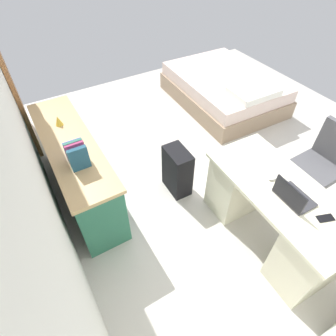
{
  "coord_description": "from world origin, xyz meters",
  "views": [
    {
      "loc": [
        -2.08,
        1.91,
        2.6
      ],
      "look_at": [
        -0.36,
        0.9,
        0.6
      ],
      "focal_mm": 29.6,
      "sensor_mm": 36.0,
      "label": 1
    }
  ],
  "objects": [
    {
      "name": "figurine_small",
      "position": [
        0.64,
        1.68,
        0.85
      ],
      "size": [
        0.08,
        0.08,
        0.11
      ],
      "primitive_type": "cone",
      "color": "gold",
      "rests_on": "credenza"
    },
    {
      "name": "bed",
      "position": [
        1.08,
        -1.04,
        0.24
      ],
      "size": [
        1.94,
        1.46,
        0.58
      ],
      "color": "gray",
      "rests_on": "ground_plane"
    },
    {
      "name": "credenza",
      "position": [
        0.32,
        1.68,
        0.4
      ],
      "size": [
        1.8,
        0.48,
        0.8
      ],
      "color": "#28664C",
      "rests_on": "ground_plane"
    },
    {
      "name": "ground_plane",
      "position": [
        0.0,
        0.0,
        0.0
      ],
      "size": [
        5.45,
        5.45,
        0.0
      ],
      "primitive_type": "plane",
      "color": "beige"
    },
    {
      "name": "office_chair",
      "position": [
        -1.07,
        -0.62,
        0.42
      ],
      "size": [
        0.52,
        0.52,
        0.94
      ],
      "color": "black",
      "rests_on": "ground_plane"
    },
    {
      "name": "computer_mouse",
      "position": [
        -1.09,
        0.22,
        0.77
      ],
      "size": [
        0.06,
        0.1,
        0.03
      ],
      "primitive_type": "ellipsoid",
      "rotation": [
        0.0,
        0.0,
        -0.04
      ],
      "color": "white",
      "rests_on": "desk"
    },
    {
      "name": "cell_phone_near_laptop",
      "position": [
        -1.62,
        0.18,
        0.76
      ],
      "size": [
        0.11,
        0.15,
        0.01
      ],
      "primitive_type": "cube",
      "rotation": [
        0.0,
        0.0,
        -0.35
      ],
      "color": "black",
      "rests_on": "desk"
    },
    {
      "name": "door_wooden",
      "position": [
        1.68,
        1.98,
        1.02
      ],
      "size": [
        0.88,
        0.05,
        2.04
      ],
      "primitive_type": "cube",
      "color": "#936038",
      "rests_on": "ground_plane"
    },
    {
      "name": "laptop",
      "position": [
        -1.35,
        0.28,
        0.8
      ],
      "size": [
        0.32,
        0.23,
        0.21
      ],
      "color": "#333338",
      "rests_on": "desk"
    },
    {
      "name": "wall_back",
      "position": [
        0.0,
        2.06,
        1.35
      ],
      "size": [
        4.45,
        0.1,
        2.7
      ],
      "primitive_type": "cube",
      "color": "silver",
      "rests_on": "ground_plane"
    },
    {
      "name": "book_row",
      "position": [
        -0.06,
        1.68,
        0.91
      ],
      "size": [
        0.2,
        0.17,
        0.24
      ],
      "color": "navy",
      "rests_on": "credenza"
    },
    {
      "name": "desk",
      "position": [
        -1.23,
        0.24,
        0.39
      ],
      "size": [
        1.46,
        0.72,
        0.75
      ],
      "color": "beige",
      "rests_on": "ground_plane"
    },
    {
      "name": "suitcase_black",
      "position": [
        -0.2,
        0.68,
        0.3
      ],
      "size": [
        0.37,
        0.23,
        0.59
      ],
      "primitive_type": "cube",
      "rotation": [
        0.0,
        0.0,
        -0.03
      ],
      "color": "black",
      "rests_on": "ground_plane"
    }
  ]
}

